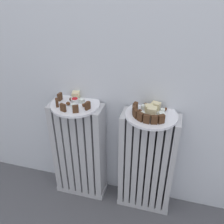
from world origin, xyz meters
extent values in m
cube|color=#B2B2B7|center=(-0.19, 0.28, 0.01)|extent=(0.30, 0.12, 0.03)
cube|color=#B2B2B7|center=(-0.32, 0.28, 0.32)|extent=(0.03, 0.12, 0.58)
cube|color=#B2B2B7|center=(-0.28, 0.28, 0.32)|extent=(0.03, 0.12, 0.58)
cube|color=#B2B2B7|center=(-0.24, 0.28, 0.32)|extent=(0.03, 0.12, 0.58)
cube|color=#B2B2B7|center=(-0.19, 0.28, 0.32)|extent=(0.03, 0.12, 0.58)
cube|color=#B2B2B7|center=(-0.15, 0.28, 0.32)|extent=(0.03, 0.12, 0.58)
cube|color=#B2B2B7|center=(-0.11, 0.28, 0.32)|extent=(0.03, 0.12, 0.58)
cube|color=#B2B2B7|center=(-0.07, 0.28, 0.32)|extent=(0.03, 0.12, 0.58)
cube|color=#B2B2B7|center=(0.19, 0.28, 0.01)|extent=(0.30, 0.12, 0.03)
cube|color=#B2B2B7|center=(0.07, 0.28, 0.32)|extent=(0.03, 0.12, 0.58)
cube|color=#B2B2B7|center=(0.10, 0.28, 0.32)|extent=(0.03, 0.12, 0.58)
cube|color=#B2B2B7|center=(0.14, 0.28, 0.32)|extent=(0.03, 0.12, 0.58)
cube|color=#B2B2B7|center=(0.18, 0.28, 0.32)|extent=(0.03, 0.12, 0.58)
cube|color=#B2B2B7|center=(0.21, 0.28, 0.32)|extent=(0.03, 0.12, 0.58)
cube|color=#B2B2B7|center=(0.25, 0.28, 0.32)|extent=(0.03, 0.12, 0.58)
cube|color=#B2B2B7|center=(0.29, 0.28, 0.32)|extent=(0.03, 0.12, 0.58)
cube|color=#B2B2B7|center=(0.32, 0.28, 0.32)|extent=(0.03, 0.12, 0.58)
cylinder|color=white|center=(-0.19, 0.28, 0.61)|extent=(0.25, 0.25, 0.01)
cylinder|color=white|center=(0.19, 0.28, 0.61)|extent=(0.25, 0.25, 0.01)
cube|color=#472B19|center=(-0.28, 0.29, 0.64)|extent=(0.02, 0.03, 0.04)
cube|color=#472B19|center=(-0.27, 0.23, 0.64)|extent=(0.03, 0.03, 0.04)
cube|color=#472B19|center=(-0.22, 0.19, 0.64)|extent=(0.03, 0.02, 0.04)
cube|color=#472B19|center=(-0.16, 0.20, 0.64)|extent=(0.03, 0.02, 0.04)
cube|color=#472B19|center=(-0.11, 0.24, 0.64)|extent=(0.02, 0.03, 0.04)
cube|color=beige|center=(-0.21, 0.33, 0.64)|extent=(0.04, 0.05, 0.04)
cube|color=white|center=(-0.16, 0.29, 0.63)|extent=(0.03, 0.03, 0.02)
cube|color=white|center=(-0.19, 0.24, 0.63)|extent=(0.03, 0.03, 0.02)
ellipsoid|color=#4C2814|center=(-0.22, 0.26, 0.63)|extent=(0.03, 0.03, 0.02)
ellipsoid|color=#4C2814|center=(-0.23, 0.30, 0.63)|extent=(0.03, 0.02, 0.02)
ellipsoid|color=#4C2814|center=(-0.14, 0.26, 0.63)|extent=(0.03, 0.03, 0.01)
ellipsoid|color=#4C2814|center=(-0.13, 0.29, 0.63)|extent=(0.03, 0.02, 0.02)
cylinder|color=white|center=(-0.20, 0.29, 0.63)|extent=(0.04, 0.04, 0.02)
cylinder|color=#B21419|center=(-0.20, 0.29, 0.64)|extent=(0.03, 0.03, 0.01)
cube|color=#472B19|center=(0.11, 0.29, 0.64)|extent=(0.02, 0.03, 0.04)
cube|color=#472B19|center=(0.11, 0.26, 0.64)|extent=(0.02, 0.03, 0.04)
cube|color=#472B19|center=(0.13, 0.23, 0.64)|extent=(0.03, 0.03, 0.04)
cube|color=#472B19|center=(0.15, 0.21, 0.64)|extent=(0.03, 0.03, 0.04)
cube|color=#472B19|center=(0.18, 0.20, 0.64)|extent=(0.03, 0.02, 0.04)
cube|color=#472B19|center=(0.22, 0.20, 0.64)|extent=(0.03, 0.02, 0.04)
cube|color=#472B19|center=(0.25, 0.21, 0.64)|extent=(0.03, 0.03, 0.04)
cube|color=beige|center=(0.20, 0.26, 0.64)|extent=(0.04, 0.04, 0.05)
cube|color=beige|center=(0.18, 0.30, 0.64)|extent=(0.05, 0.04, 0.04)
cube|color=beige|center=(0.21, 0.33, 0.64)|extent=(0.05, 0.04, 0.04)
cube|color=white|center=(0.15, 0.25, 0.63)|extent=(0.03, 0.03, 0.02)
cube|color=white|center=(0.15, 0.32, 0.63)|extent=(0.03, 0.03, 0.02)
cube|color=white|center=(0.24, 0.31, 0.63)|extent=(0.02, 0.02, 0.02)
cube|color=white|center=(0.24, 0.26, 0.63)|extent=(0.03, 0.03, 0.02)
ellipsoid|color=#4C2814|center=(0.14, 0.28, 0.63)|extent=(0.03, 0.03, 0.02)
ellipsoid|color=#4C2814|center=(0.16, 0.35, 0.63)|extent=(0.03, 0.03, 0.02)
ellipsoid|color=#4C2814|center=(0.25, 0.33, 0.63)|extent=(0.02, 0.03, 0.02)
cube|color=silver|center=(0.22, 0.24, 0.62)|extent=(0.01, 0.07, 0.00)
cube|color=silver|center=(0.22, 0.30, 0.62)|extent=(0.02, 0.02, 0.00)
camera|label=1|loc=(0.28, -0.74, 1.24)|focal=39.96mm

